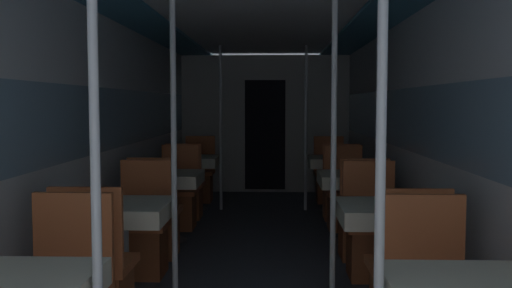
% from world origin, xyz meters
% --- Properties ---
extents(wall_left, '(0.05, 10.02, 2.17)m').
position_xyz_m(wall_left, '(-1.35, 3.61, 1.11)').
color(wall_left, silver).
rests_on(wall_left, ground_plane).
extents(wall_right, '(0.05, 10.02, 2.17)m').
position_xyz_m(wall_right, '(1.35, 3.61, 1.11)').
color(wall_right, silver).
rests_on(wall_right, ground_plane).
extents(ceiling_panel, '(2.70, 10.02, 0.07)m').
position_xyz_m(ceiling_panel, '(0.00, 3.61, 2.21)').
color(ceiling_panel, silver).
rests_on(ceiling_panel, wall_left).
extents(bulkhead_far, '(2.65, 0.09, 2.17)m').
position_xyz_m(bulkhead_far, '(0.00, 7.58, 1.08)').
color(bulkhead_far, '#A8A8A3').
rests_on(bulkhead_far, ground_plane).
extents(support_pole_left_0, '(0.04, 0.04, 2.17)m').
position_xyz_m(support_pole_left_0, '(-0.56, 0.74, 1.08)').
color(support_pole_left_0, silver).
rests_on(support_pole_left_0, ground_plane).
extents(dining_table_left_1, '(0.67, 0.67, 0.71)m').
position_xyz_m(dining_table_left_1, '(-0.94, 2.50, 0.61)').
color(dining_table_left_1, '#4C4C51').
rests_on(dining_table_left_1, ground_plane).
extents(chair_left_near_1, '(0.43, 0.43, 0.93)m').
position_xyz_m(chair_left_near_1, '(-0.94, 1.90, 0.29)').
color(chair_left_near_1, brown).
rests_on(chair_left_near_1, ground_plane).
extents(chair_left_far_1, '(0.43, 0.43, 0.93)m').
position_xyz_m(chair_left_far_1, '(-0.94, 3.11, 0.29)').
color(chair_left_far_1, brown).
rests_on(chair_left_far_1, ground_plane).
extents(support_pole_left_1, '(0.04, 0.04, 2.17)m').
position_xyz_m(support_pole_left_1, '(-0.56, 2.50, 1.08)').
color(support_pole_left_1, silver).
rests_on(support_pole_left_1, ground_plane).
extents(dining_table_left_2, '(0.67, 0.67, 0.71)m').
position_xyz_m(dining_table_left_2, '(-0.94, 4.26, 0.61)').
color(dining_table_left_2, '#4C4C51').
rests_on(dining_table_left_2, ground_plane).
extents(chair_left_near_2, '(0.43, 0.43, 0.93)m').
position_xyz_m(chair_left_near_2, '(-0.94, 3.65, 0.29)').
color(chair_left_near_2, brown).
rests_on(chair_left_near_2, ground_plane).
extents(chair_left_far_2, '(0.43, 0.43, 0.93)m').
position_xyz_m(chair_left_far_2, '(-0.94, 4.87, 0.29)').
color(chair_left_far_2, brown).
rests_on(chair_left_far_2, ground_plane).
extents(dining_table_left_3, '(0.67, 0.67, 0.71)m').
position_xyz_m(dining_table_left_3, '(-0.94, 6.02, 0.61)').
color(dining_table_left_3, '#4C4C51').
rests_on(dining_table_left_3, ground_plane).
extents(chair_left_near_3, '(0.43, 0.43, 0.93)m').
position_xyz_m(chair_left_near_3, '(-0.94, 5.41, 0.29)').
color(chair_left_near_3, brown).
rests_on(chair_left_near_3, ground_plane).
extents(chair_left_far_3, '(0.43, 0.43, 0.93)m').
position_xyz_m(chair_left_far_3, '(-0.94, 6.63, 0.29)').
color(chair_left_far_3, brown).
rests_on(chair_left_far_3, ground_plane).
extents(support_pole_left_3, '(0.04, 0.04, 2.17)m').
position_xyz_m(support_pole_left_3, '(-0.56, 6.02, 1.08)').
color(support_pole_left_3, silver).
rests_on(support_pole_left_3, ground_plane).
extents(support_pole_right_0, '(0.04, 0.04, 2.17)m').
position_xyz_m(support_pole_right_0, '(0.56, 0.74, 1.08)').
color(support_pole_right_0, silver).
rests_on(support_pole_right_0, ground_plane).
extents(dining_table_right_1, '(0.67, 0.67, 0.71)m').
position_xyz_m(dining_table_right_1, '(0.94, 2.50, 0.61)').
color(dining_table_right_1, '#4C4C51').
rests_on(dining_table_right_1, ground_plane).
extents(chair_right_far_1, '(0.43, 0.43, 0.93)m').
position_xyz_m(chair_right_far_1, '(0.94, 3.11, 0.29)').
color(chair_right_far_1, brown).
rests_on(chair_right_far_1, ground_plane).
extents(support_pole_right_1, '(0.04, 0.04, 2.17)m').
position_xyz_m(support_pole_right_1, '(0.56, 2.50, 1.08)').
color(support_pole_right_1, silver).
rests_on(support_pole_right_1, ground_plane).
extents(dining_table_right_2, '(0.67, 0.67, 0.71)m').
position_xyz_m(dining_table_right_2, '(0.94, 4.26, 0.61)').
color(dining_table_right_2, '#4C4C51').
rests_on(dining_table_right_2, ground_plane).
extents(chair_right_near_2, '(0.43, 0.43, 0.93)m').
position_xyz_m(chair_right_near_2, '(0.94, 3.65, 0.29)').
color(chair_right_near_2, brown).
rests_on(chair_right_near_2, ground_plane).
extents(chair_right_far_2, '(0.43, 0.43, 0.93)m').
position_xyz_m(chair_right_far_2, '(0.94, 4.87, 0.29)').
color(chair_right_far_2, brown).
rests_on(chair_right_far_2, ground_plane).
extents(dining_table_right_3, '(0.67, 0.67, 0.71)m').
position_xyz_m(dining_table_right_3, '(0.94, 6.02, 0.61)').
color(dining_table_right_3, '#4C4C51').
rests_on(dining_table_right_3, ground_plane).
extents(chair_right_near_3, '(0.43, 0.43, 0.93)m').
position_xyz_m(chair_right_near_3, '(0.94, 5.41, 0.29)').
color(chair_right_near_3, brown).
rests_on(chair_right_near_3, ground_plane).
extents(chair_right_far_3, '(0.43, 0.43, 0.93)m').
position_xyz_m(chair_right_far_3, '(0.94, 6.63, 0.29)').
color(chair_right_far_3, brown).
rests_on(chair_right_far_3, ground_plane).
extents(support_pole_right_3, '(0.04, 0.04, 2.17)m').
position_xyz_m(support_pole_right_3, '(0.56, 6.02, 1.08)').
color(support_pole_right_3, silver).
rests_on(support_pole_right_3, ground_plane).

